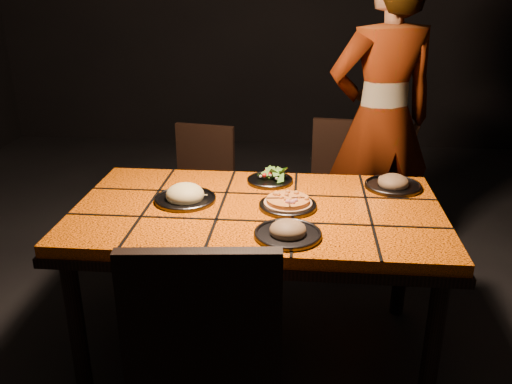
# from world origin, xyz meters

# --- Properties ---
(room_shell) EXTENTS (6.04, 7.04, 3.08)m
(room_shell) POSITION_xyz_m (0.00, 0.00, 1.50)
(room_shell) COLOR black
(room_shell) RESTS_ON ground
(dining_table) EXTENTS (1.62, 0.92, 0.75)m
(dining_table) POSITION_xyz_m (0.00, 0.00, 0.67)
(dining_table) COLOR #FF6B08
(dining_table) RESTS_ON ground
(chair_near) EXTENTS (0.50, 0.50, 1.01)m
(chair_near) POSITION_xyz_m (-0.09, -0.80, 0.58)
(chair_near) COLOR black
(chair_near) RESTS_ON ground
(chair_far_left) EXTENTS (0.44, 0.44, 0.84)m
(chair_far_left) POSITION_xyz_m (-0.44, 0.96, 0.48)
(chair_far_left) COLOR black
(chair_far_left) RESTS_ON ground
(chair_far_right) EXTENTS (0.44, 0.44, 0.88)m
(chair_far_right) POSITION_xyz_m (0.43, 0.97, 0.51)
(chair_far_right) COLOR black
(chair_far_right) RESTS_ON ground
(diner) EXTENTS (0.77, 0.63, 1.81)m
(diner) POSITION_xyz_m (0.64, 0.95, 0.91)
(diner) COLOR brown
(diner) RESTS_ON ground
(plate_pizza) EXTENTS (0.25, 0.25, 0.04)m
(plate_pizza) POSITION_xyz_m (0.13, 0.00, 0.77)
(plate_pizza) COLOR #3C3C41
(plate_pizza) RESTS_ON dining_table
(plate_pasta) EXTENTS (0.28, 0.28, 0.09)m
(plate_pasta) POSITION_xyz_m (-0.33, 0.04, 0.77)
(plate_pasta) COLOR #3C3C41
(plate_pasta) RESTS_ON dining_table
(plate_salad) EXTENTS (0.22, 0.22, 0.07)m
(plate_salad) POSITION_xyz_m (0.03, 0.31, 0.78)
(plate_salad) COLOR #3C3C41
(plate_salad) RESTS_ON dining_table
(plate_mushroom_a) EXTENTS (0.26, 0.26, 0.09)m
(plate_mushroom_a) POSITION_xyz_m (0.14, -0.28, 0.77)
(plate_mushroom_a) COLOR #3C3C41
(plate_mushroom_a) RESTS_ON dining_table
(plate_mushroom_b) EXTENTS (0.27, 0.27, 0.09)m
(plate_mushroom_b) POSITION_xyz_m (0.62, 0.29, 0.77)
(plate_mushroom_b) COLOR #3C3C41
(plate_mushroom_b) RESTS_ON dining_table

